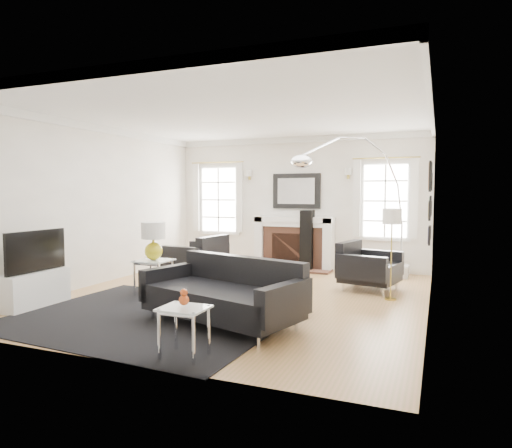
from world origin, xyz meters
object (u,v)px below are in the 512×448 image
at_px(fireplace, 294,243).
at_px(coffee_table, 273,289).
at_px(armchair_right, 366,268).
at_px(arc_floor_lamp, 354,200).
at_px(sofa, 225,295).
at_px(gourd_lamp, 153,238).
at_px(armchair_left, 199,259).

height_order(fireplace, coffee_table, fireplace).
distance_m(armchair_right, arc_floor_lamp, 1.35).
height_order(coffee_table, arc_floor_lamp, arc_floor_lamp).
bearing_deg(sofa, arc_floor_lamp, 73.91).
height_order(armchair_right, gourd_lamp, gourd_lamp).
xyz_separation_m(fireplace, coffee_table, (0.84, -3.63, -0.20)).
bearing_deg(armchair_right, arc_floor_lamp, 116.76).
height_order(fireplace, sofa, fireplace).
bearing_deg(arc_floor_lamp, coffee_table, -101.53).
bearing_deg(sofa, gourd_lamp, 150.00).
bearing_deg(coffee_table, arc_floor_lamp, 78.47).
xyz_separation_m(sofa, armchair_left, (-1.75, 2.48, 0.02)).
height_order(sofa, gourd_lamp, gourd_lamp).
relative_size(fireplace, gourd_lamp, 2.84).
bearing_deg(armchair_left, coffee_table, -40.90).
xyz_separation_m(sofa, armchair_right, (1.32, 2.70, 0.00)).
distance_m(sofa, armchair_right, 3.00).
distance_m(sofa, gourd_lamp, 2.08).
distance_m(fireplace, armchair_left, 2.20).
xyz_separation_m(coffee_table, gourd_lamp, (-2.14, 0.39, 0.56)).
relative_size(coffee_table, gourd_lamp, 1.41).
bearing_deg(arc_floor_lamp, gourd_lamp, -138.74).
bearing_deg(gourd_lamp, fireplace, 67.98).
distance_m(armchair_right, coffee_table, 2.28).
xyz_separation_m(armchair_right, gourd_lamp, (-3.05, -1.70, 0.54)).
bearing_deg(sofa, armchair_right, 63.98).
bearing_deg(armchair_right, coffee_table, -113.47).
bearing_deg(gourd_lamp, arc_floor_lamp, 41.26).
xyz_separation_m(fireplace, armchair_left, (-1.32, -1.76, -0.16)).
distance_m(sofa, coffee_table, 0.73).
distance_m(fireplace, armchair_right, 2.33).
height_order(fireplace, armchair_left, fireplace).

